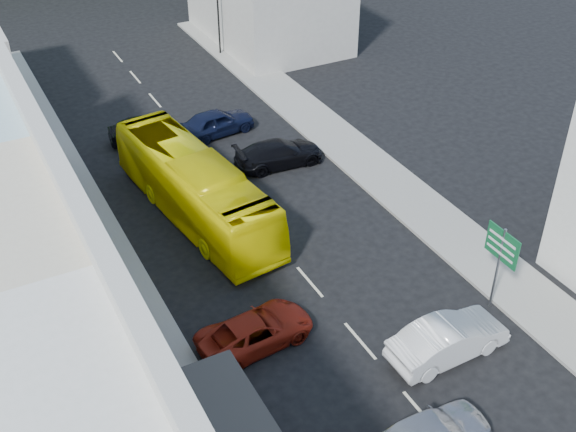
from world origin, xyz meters
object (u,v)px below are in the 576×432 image
at_px(car_white, 448,341).
at_px(pedestrian_left, 167,385).
at_px(direction_sign, 497,269).
at_px(traffic_signal, 218,19).
at_px(car_red, 256,330).
at_px(bus, 195,189).

bearing_deg(car_white, pedestrian_left, 74.28).
distance_m(direction_sign, traffic_signal, 29.69).
bearing_deg(car_red, bus, -13.31).
height_order(bus, car_red, bus).
height_order(car_white, traffic_signal, traffic_signal).
distance_m(pedestrian_left, traffic_signal, 31.85).
bearing_deg(traffic_signal, direction_sign, 100.62).
bearing_deg(direction_sign, car_red, 164.93).
bearing_deg(traffic_signal, bus, 75.70).
bearing_deg(car_white, bus, 19.20).
distance_m(bus, pedestrian_left, 11.64).
height_order(direction_sign, traffic_signal, traffic_signal).
relative_size(bus, car_red, 2.52).
height_order(pedestrian_left, traffic_signal, traffic_signal).
bearing_deg(traffic_signal, car_white, 94.62).
bearing_deg(traffic_signal, car_red, 81.54).
relative_size(car_white, direction_sign, 1.14).
relative_size(bus, pedestrian_left, 6.82).
xyz_separation_m(pedestrian_left, traffic_signal, (14.20, 28.47, 1.60)).
relative_size(car_white, car_red, 0.96).
height_order(car_white, direction_sign, direction_sign).
relative_size(bus, car_white, 2.64).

